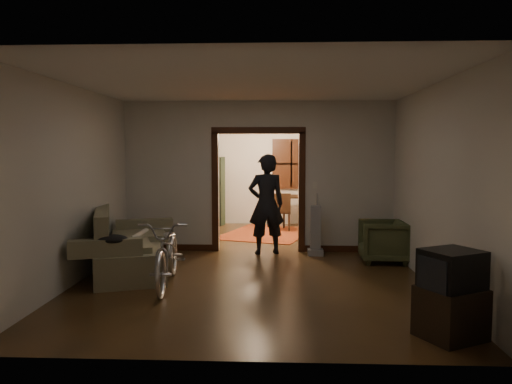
# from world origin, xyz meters

# --- Properties ---
(floor) EXTENTS (5.00, 8.50, 0.01)m
(floor) POSITION_xyz_m (0.00, 0.00, 0.00)
(floor) COLOR black
(floor) RESTS_ON ground
(ceiling) EXTENTS (5.00, 8.50, 0.01)m
(ceiling) POSITION_xyz_m (0.00, 0.00, 2.80)
(ceiling) COLOR white
(ceiling) RESTS_ON floor
(wall_back) EXTENTS (5.00, 0.02, 2.80)m
(wall_back) POSITION_xyz_m (0.00, 4.25, 1.40)
(wall_back) COLOR beige
(wall_back) RESTS_ON floor
(wall_left) EXTENTS (0.02, 8.50, 2.80)m
(wall_left) POSITION_xyz_m (-2.50, 0.00, 1.40)
(wall_left) COLOR beige
(wall_left) RESTS_ON floor
(wall_right) EXTENTS (0.02, 8.50, 2.80)m
(wall_right) POSITION_xyz_m (2.50, 0.00, 1.40)
(wall_right) COLOR beige
(wall_right) RESTS_ON floor
(partition_wall) EXTENTS (5.00, 0.14, 2.80)m
(partition_wall) POSITION_xyz_m (0.00, 0.75, 1.40)
(partition_wall) COLOR beige
(partition_wall) RESTS_ON floor
(door_casing) EXTENTS (1.74, 0.20, 2.32)m
(door_casing) POSITION_xyz_m (0.00, 0.75, 1.10)
(door_casing) COLOR black
(door_casing) RESTS_ON floor
(far_window) EXTENTS (0.98, 0.06, 1.28)m
(far_window) POSITION_xyz_m (0.70, 4.21, 1.55)
(far_window) COLOR black
(far_window) RESTS_ON wall_back
(chandelier) EXTENTS (0.24, 0.24, 0.24)m
(chandelier) POSITION_xyz_m (0.00, 2.50, 2.35)
(chandelier) COLOR #FFE0A5
(chandelier) RESTS_ON ceiling
(light_switch) EXTENTS (0.08, 0.01, 0.12)m
(light_switch) POSITION_xyz_m (1.05, 0.68, 1.25)
(light_switch) COLOR silver
(light_switch) RESTS_ON partition_wall
(sofa) EXTENTS (1.62, 2.36, 0.99)m
(sofa) POSITION_xyz_m (-1.96, -1.02, 0.50)
(sofa) COLOR brown
(sofa) RESTS_ON floor
(rolled_paper) EXTENTS (0.10, 0.82, 0.10)m
(rolled_paper) POSITION_xyz_m (-1.86, -0.72, 0.53)
(rolled_paper) COLOR beige
(rolled_paper) RESTS_ON sofa
(jacket) EXTENTS (0.46, 0.35, 0.14)m
(jacket) POSITION_xyz_m (-1.91, -1.93, 0.68)
(jacket) COLOR black
(jacket) RESTS_ON sofa
(bicycle) EXTENTS (0.79, 1.86, 0.95)m
(bicycle) POSITION_xyz_m (-1.16, -1.78, 0.48)
(bicycle) COLOR silver
(bicycle) RESTS_ON floor
(armchair) EXTENTS (0.82, 0.80, 0.71)m
(armchair) POSITION_xyz_m (2.15, -0.13, 0.36)
(armchair) COLOR #3E4527
(armchair) RESTS_ON floor
(tv_stand) EXTENTS (0.74, 0.72, 0.52)m
(tv_stand) POSITION_xyz_m (2.11, -3.59, 0.26)
(tv_stand) COLOR black
(tv_stand) RESTS_ON floor
(crt_tv) EXTENTS (0.68, 0.66, 0.45)m
(crt_tv) POSITION_xyz_m (2.11, -3.59, 0.68)
(crt_tv) COLOR black
(crt_tv) RESTS_ON tv_stand
(vacuum) EXTENTS (0.28, 0.23, 0.91)m
(vacuum) POSITION_xyz_m (1.04, 0.37, 0.45)
(vacuum) COLOR gray
(vacuum) RESTS_ON floor
(person) EXTENTS (0.75, 0.58, 1.83)m
(person) POSITION_xyz_m (0.15, 0.47, 0.91)
(person) COLOR black
(person) RESTS_ON floor
(oriental_rug) EXTENTS (2.38, 2.74, 0.02)m
(oriental_rug) POSITION_xyz_m (0.12, 2.67, 0.01)
(oriental_rug) COLOR maroon
(oriental_rug) RESTS_ON floor
(locker) EXTENTS (0.95, 0.67, 1.73)m
(locker) POSITION_xyz_m (-1.46, 3.94, 0.87)
(locker) COLOR #23341F
(locker) RESTS_ON floor
(globe) EXTENTS (0.28, 0.28, 0.28)m
(globe) POSITION_xyz_m (-1.46, 3.94, 1.94)
(globe) COLOR #1E5972
(globe) RESTS_ON locker
(desk) EXTENTS (1.18, 0.89, 0.78)m
(desk) POSITION_xyz_m (0.98, 3.66, 0.39)
(desk) COLOR black
(desk) RESTS_ON floor
(desk_chair) EXTENTS (0.47, 0.47, 0.90)m
(desk_chair) POSITION_xyz_m (0.46, 3.10, 0.45)
(desk_chair) COLOR black
(desk_chair) RESTS_ON floor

